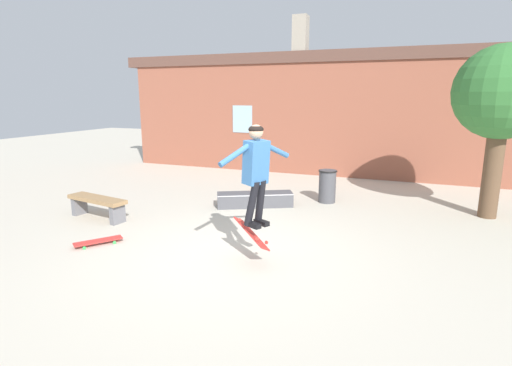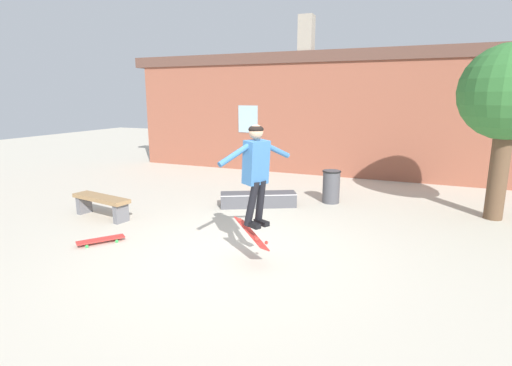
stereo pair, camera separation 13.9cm
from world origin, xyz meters
The scene contains 9 objects.
ground_plane centered at (0.00, 0.00, 0.00)m, with size 40.00×40.00×0.00m, color beige.
building_backdrop centered at (-0.01, 7.11, 2.01)m, with size 14.72×0.52×4.92m.
tree_right centered at (4.10, 3.82, 2.52)m, with size 1.88×1.88×3.52m.
park_bench centered at (-3.46, 0.70, 0.33)m, with size 1.49×0.60×0.46m.
skate_ledge centered at (-0.77, 2.79, 0.16)m, with size 1.74×1.21×0.32m.
trash_bin centered at (0.70, 3.78, 0.41)m, with size 0.44×0.44×0.78m.
skater centered at (0.43, -0.17, 1.50)m, with size 0.66×1.23×1.51m.
skateboard_flipping centered at (0.34, -0.15, 0.46)m, with size 0.71×0.60×0.41m.
skateboard_resting centered at (-2.37, -0.47, 0.07)m, with size 0.62×0.75×0.08m.
Camera 1 is at (2.54, -5.50, 2.51)m, focal length 28.00 mm.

